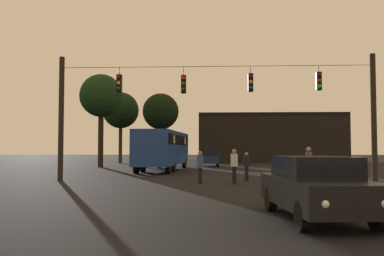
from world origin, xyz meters
TOP-DOWN VIEW (x-y plane):
  - ground_plane at (0.00, 24.50)m, footprint 168.00×168.00m
  - overhead_signal_span at (0.04, 16.91)m, footprint 16.68×0.44m
  - city_bus at (-3.90, 27.40)m, footprint 3.22×11.14m
  - car_near_right at (2.36, 5.41)m, footprint 2.18×4.46m
  - car_far_left at (-0.38, 35.52)m, footprint 1.81×4.34m
  - pedestrian_crossing_left at (0.93, 15.55)m, footprint 0.36×0.42m
  - pedestrian_crossing_center at (1.67, 17.19)m, footprint 0.30×0.40m
  - pedestrian_crossing_right at (-0.73, 15.48)m, footprint 0.30×0.40m
  - pedestrian_near_bus at (4.49, 15.36)m, footprint 0.26×0.37m
  - corner_building at (7.34, 51.28)m, footprint 18.10×12.00m
  - tree_left_silhouette at (-10.83, 43.36)m, footprint 4.25×4.25m
  - tree_behind_building at (-5.69, 39.98)m, footprint 3.94×3.94m
  - tree_right_far at (-10.37, 32.98)m, footprint 3.97×3.97m

SIDE VIEW (x-z plane):
  - ground_plane at x=0.00m, z-range 0.00..0.00m
  - car_near_right at x=2.36m, z-range 0.04..1.56m
  - car_far_left at x=-0.38m, z-range 0.04..1.56m
  - pedestrian_crossing_center at x=1.67m, z-range 0.09..1.60m
  - pedestrian_crossing_right at x=-0.73m, z-range 0.10..1.68m
  - pedestrian_crossing_left at x=0.93m, z-range 0.11..1.80m
  - pedestrian_near_bus at x=4.49m, z-range 0.13..1.92m
  - city_bus at x=-3.90m, z-range 0.37..3.37m
  - corner_building at x=7.34m, z-range 0.00..6.08m
  - overhead_signal_span at x=0.04m, z-range 0.54..7.17m
  - tree_behind_building at x=-5.69m, z-range 1.83..9.55m
  - tree_left_silhouette at x=-10.83m, z-range 2.00..10.33m
  - tree_right_far at x=-10.37m, z-range 2.23..10.83m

